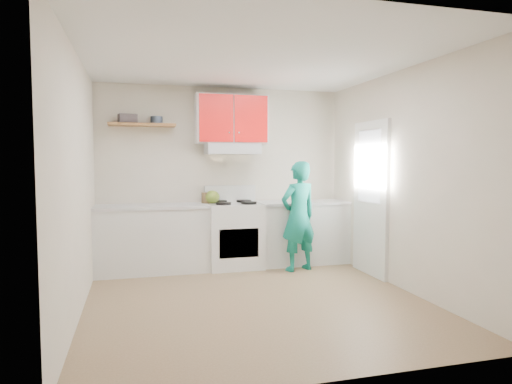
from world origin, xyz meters
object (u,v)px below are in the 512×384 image
object	(u,v)px
crock	(206,199)
person	(298,216)
tin	(157,120)
stove	(234,235)
kettle	(212,197)

from	to	relation	value
crock	person	size ratio (longest dim) A/B	0.11
tin	crock	distance (m)	1.30
tin	person	bearing A→B (deg)	-18.56
stove	person	size ratio (longest dim) A/B	0.60
kettle	person	size ratio (longest dim) A/B	0.14
person	tin	bearing A→B (deg)	-34.77
crock	person	xyz separation A→B (m)	(1.20, -0.54, -0.23)
stove	crock	bearing A→B (deg)	163.46
stove	tin	size ratio (longest dim) A/B	5.45
kettle	crock	distance (m)	0.09
crock	kettle	bearing A→B (deg)	-23.88
stove	tin	bearing A→B (deg)	168.94
stove	crock	xyz separation A→B (m)	(-0.38, 0.11, 0.53)
stove	kettle	distance (m)	0.63
crock	person	distance (m)	1.33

